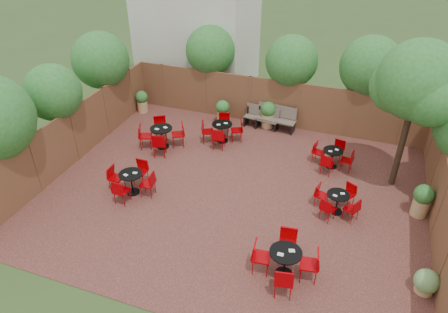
% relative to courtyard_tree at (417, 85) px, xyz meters
% --- Properties ---
extents(ground, '(80.00, 80.00, 0.00)m').
position_rel_courtyard_tree_xyz_m(ground, '(-4.85, -2.29, -3.56)').
color(ground, '#354F23').
rests_on(ground, ground).
extents(courtyard_paving, '(12.00, 10.00, 0.02)m').
position_rel_courtyard_tree_xyz_m(courtyard_paving, '(-4.85, -2.29, -3.55)').
color(courtyard_paving, '#3E1D19').
rests_on(courtyard_paving, ground).
extents(fence_back, '(12.00, 0.08, 2.00)m').
position_rel_courtyard_tree_xyz_m(fence_back, '(-4.85, 2.71, -2.56)').
color(fence_back, brown).
rests_on(fence_back, ground).
extents(fence_left, '(0.08, 10.00, 2.00)m').
position_rel_courtyard_tree_xyz_m(fence_left, '(-10.85, -2.29, -2.56)').
color(fence_left, brown).
rests_on(fence_left, ground).
extents(fence_right, '(0.08, 10.00, 2.00)m').
position_rel_courtyard_tree_xyz_m(fence_right, '(1.15, -2.29, -2.56)').
color(fence_right, brown).
rests_on(fence_right, ground).
extents(neighbour_building, '(5.00, 4.00, 8.00)m').
position_rel_courtyard_tree_xyz_m(neighbour_building, '(-9.35, 5.71, 0.44)').
color(neighbour_building, beige).
rests_on(neighbour_building, ground).
extents(overhang_foliage, '(15.73, 10.79, 2.62)m').
position_rel_courtyard_tree_xyz_m(overhang_foliage, '(-6.68, 0.11, -0.88)').
color(overhang_foliage, '#256922').
rests_on(overhang_foliage, ground).
extents(courtyard_tree, '(2.63, 2.53, 4.91)m').
position_rel_courtyard_tree_xyz_m(courtyard_tree, '(0.00, 0.00, 0.00)').
color(courtyard_tree, black).
rests_on(courtyard_tree, courtyard_paving).
extents(park_bench_left, '(1.48, 0.64, 0.89)m').
position_rel_courtyard_tree_xyz_m(park_bench_left, '(-5.19, 2.33, -3.09)').
color(park_bench_left, brown).
rests_on(park_bench_left, courtyard_paving).
extents(park_bench_right, '(1.67, 0.66, 1.01)m').
position_rel_courtyard_tree_xyz_m(park_bench_right, '(-4.60, 2.34, -3.03)').
color(park_bench_right, brown).
rests_on(park_bench_right, courtyard_paving).
extents(bistro_tables, '(8.30, 7.45, 0.95)m').
position_rel_courtyard_tree_xyz_m(bistro_tables, '(-5.15, -1.83, -3.10)').
color(bistro_tables, black).
rests_on(bistro_tables, courtyard_paving).
extents(planters, '(11.86, 4.43, 1.12)m').
position_rel_courtyard_tree_xyz_m(planters, '(-4.98, 1.20, -2.97)').
color(planters, tan).
rests_on(planters, courtyard_paving).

